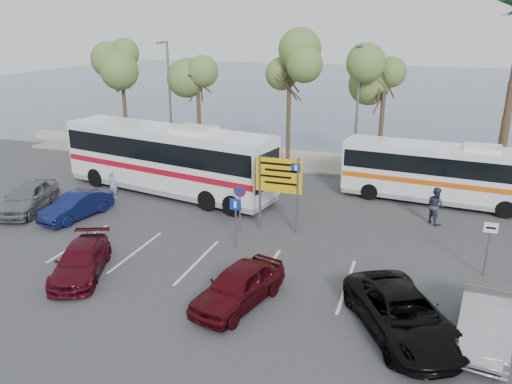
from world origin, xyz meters
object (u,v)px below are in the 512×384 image
(coach_bus_left, at_px, (168,161))
(street_lamp_right, at_px, (357,103))
(street_lamp_left, at_px, (169,94))
(coach_bus_right, at_px, (446,176))
(car_blue, at_px, (76,206))
(pedestrian_near, at_px, (113,185))
(suv_black, at_px, (403,314))
(direction_sign, at_px, (279,181))
(car_silver_a, at_px, (27,197))
(car_red, at_px, (239,286))
(car_silver_b, at_px, (485,321))
(car_maroon, at_px, (81,261))
(pedestrian_far, at_px, (435,205))

(coach_bus_left, bearing_deg, street_lamp_right, 36.46)
(street_lamp_left, xyz_separation_m, coach_bus_right, (18.40, -3.83, -3.04))
(car_blue, bearing_deg, coach_bus_left, 74.53)
(coach_bus_left, distance_m, pedestrian_near, 3.28)
(car_blue, bearing_deg, pedestrian_near, 101.09)
(coach_bus_left, height_order, suv_black, coach_bus_left)
(direction_sign, xyz_separation_m, car_silver_a, (-13.00, -1.70, -1.67))
(car_red, relative_size, pedestrian_near, 2.63)
(street_lamp_left, relative_size, direction_sign, 2.23)
(car_silver_a, bearing_deg, car_red, -36.47)
(car_blue, height_order, car_silver_b, car_silver_b)
(car_maroon, xyz_separation_m, suv_black, (11.93, 0.00, 0.10))
(suv_black, bearing_deg, car_red, 150.42)
(pedestrian_far, bearing_deg, car_maroon, 86.42)
(coach_bus_left, bearing_deg, direction_sign, -23.76)
(direction_sign, height_order, coach_bus_left, coach_bus_left)
(car_silver_a, bearing_deg, car_maroon, -51.49)
(street_lamp_right, relative_size, pedestrian_near, 5.12)
(pedestrian_far, bearing_deg, car_silver_a, 62.67)
(street_lamp_left, relative_size, pedestrian_far, 4.35)
(street_lamp_left, distance_m, car_silver_b, 25.83)
(street_lamp_right, height_order, coach_bus_right, street_lamp_right)
(car_red, bearing_deg, car_maroon, -164.99)
(coach_bus_left, distance_m, car_maroon, 10.20)
(car_silver_b, relative_size, pedestrian_far, 2.27)
(car_blue, xyz_separation_m, car_maroon, (4.07, -5.00, -0.04))
(street_lamp_left, relative_size, car_silver_a, 1.81)
(street_lamp_left, xyz_separation_m, pedestrian_near, (1.00, -8.85, -3.82))
(car_blue, relative_size, pedestrian_far, 2.10)
(direction_sign, distance_m, car_blue, 10.30)
(coach_bus_left, bearing_deg, street_lamp_left, 116.50)
(street_lamp_right, relative_size, suv_black, 1.60)
(street_lamp_left, height_order, street_lamp_right, same)
(street_lamp_right, relative_size, car_blue, 2.08)
(suv_black, relative_size, pedestrian_far, 2.73)
(car_red, height_order, pedestrian_far, pedestrian_far)
(car_silver_a, height_order, pedestrian_far, pedestrian_far)
(street_lamp_left, height_order, coach_bus_left, street_lamp_left)
(direction_sign, distance_m, pedestrian_near, 10.25)
(coach_bus_right, distance_m, car_silver_a, 22.00)
(car_red, relative_size, suv_black, 0.82)
(car_silver_a, xyz_separation_m, pedestrian_far, (19.95, 5.00, 0.16))
(car_silver_b, height_order, pedestrian_near, pedestrian_near)
(street_lamp_left, xyz_separation_m, car_silver_b, (19.40, -16.59, -3.91))
(car_silver_b, bearing_deg, street_lamp_left, 147.32)
(car_silver_a, height_order, car_red, car_silver_a)
(direction_sign, bearing_deg, car_maroon, -131.56)
(car_silver_a, height_order, car_blue, car_silver_a)
(suv_black, bearing_deg, direction_sign, 102.25)
(street_lamp_right, bearing_deg, car_silver_a, -141.30)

